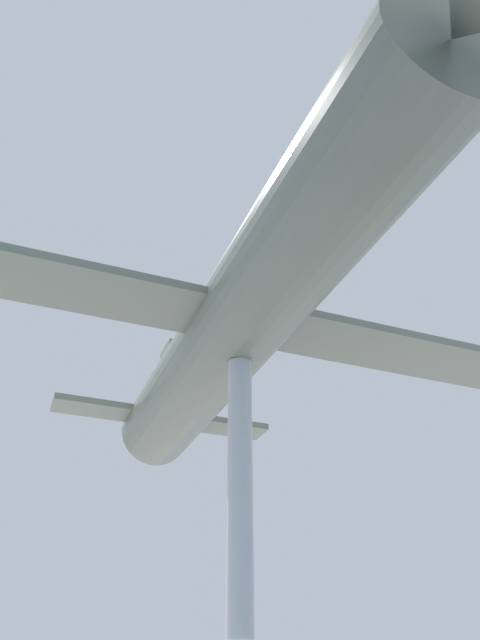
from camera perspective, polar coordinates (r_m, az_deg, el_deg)
The scene contains 2 objects.
support_pylon_central at distance 11.54m, azimuth 0.00°, elevation -20.85°, with size 0.47×0.47×7.57m.
suspended_airplane at distance 13.12m, azimuth 0.33°, elevation 0.48°, with size 19.60×15.61×3.57m.
Camera 1 is at (1.15, 11.30, 1.71)m, focal length 35.00 mm.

